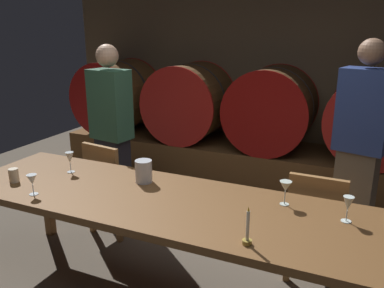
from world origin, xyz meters
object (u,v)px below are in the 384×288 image
at_px(candle_center, 247,234).
at_px(wine_barrel_left, 190,102).
at_px(wine_barrel_center, 272,109).
at_px(dining_table, 163,207).
at_px(wine_barrel_right, 374,117).
at_px(guest_right, 359,151).
at_px(wine_glass_far_left, 70,158).
at_px(wine_barrel_far_left, 118,96).
at_px(wine_glass_far_right, 348,204).
at_px(chair_left, 111,184).
at_px(pitcher, 144,171).
at_px(wine_glass_center_right, 286,187).
at_px(guest_left, 112,131).
at_px(cup_left, 14,175).
at_px(chair_right, 316,222).
at_px(wine_glass_center_left, 32,180).

bearing_deg(candle_center, wine_barrel_left, 119.63).
height_order(wine_barrel_center, dining_table, wine_barrel_center).
xyz_separation_m(wine_barrel_left, wine_barrel_right, (2.21, 0.00, 0.00)).
bearing_deg(wine_barrel_left, guest_right, -33.26).
bearing_deg(dining_table, wine_barrel_center, 87.27).
height_order(candle_center, wine_glass_far_left, candle_center).
xyz_separation_m(wine_barrel_far_left, dining_table, (2.08, -2.55, -0.21)).
bearing_deg(wine_glass_far_right, chair_left, 166.36).
relative_size(pitcher, wine_glass_center_right, 1.04).
bearing_deg(wine_barrel_left, guest_left, -95.48).
xyz_separation_m(wine_glass_far_right, cup_left, (-2.26, -0.34, -0.06)).
height_order(chair_right, candle_center, candle_center).
bearing_deg(wine_barrel_center, wine_glass_center_left, -108.51).
height_order(wine_barrel_right, chair_right, wine_barrel_right).
xyz_separation_m(pitcher, wine_glass_center_left, (-0.57, -0.50, 0.02)).
bearing_deg(chair_left, wine_glass_center_left, 102.31).
bearing_deg(wine_barrel_center, wine_barrel_left, 180.00).
bearing_deg(pitcher, candle_center, -29.33).
distance_m(wine_barrel_far_left, wine_glass_center_left, 3.10).
relative_size(wine_glass_far_right, cup_left, 1.56).
height_order(wine_barrel_center, guest_left, guest_left).
xyz_separation_m(chair_left, wine_glass_center_right, (1.65, -0.41, 0.41)).
bearing_deg(wine_glass_far_left, wine_glass_center_left, -82.49).
height_order(wine_barrel_left, chair_left, wine_barrel_left).
bearing_deg(guest_left, wine_barrel_center, -119.68).
height_order(wine_barrel_left, guest_left, guest_left).
distance_m(chair_left, guest_left, 0.57).
bearing_deg(wine_barrel_left, cup_left, -93.65).
relative_size(wine_barrel_left, wine_glass_far_left, 6.12).
distance_m(chair_left, cup_left, 0.93).
height_order(dining_table, chair_right, chair_right).
xyz_separation_m(wine_barrel_far_left, wine_glass_far_right, (3.21, -2.39, -0.03)).
height_order(dining_table, guest_right, guest_right).
distance_m(dining_table, chair_left, 1.13).
xyz_separation_m(wine_barrel_center, wine_barrel_right, (1.13, 0.00, 0.00)).
relative_size(wine_barrel_left, chair_left, 1.13).
bearing_deg(cup_left, dining_table, 8.98).
relative_size(wine_glass_far_left, wine_glass_far_right, 1.04).
height_order(chair_right, cup_left, chair_right).
relative_size(wine_barrel_far_left, guest_left, 0.58).
distance_m(wine_barrel_left, candle_center, 3.30).
relative_size(wine_barrel_left, cup_left, 9.90).
relative_size(dining_table, cup_left, 29.53).
relative_size(wine_barrel_left, dining_table, 0.34).
distance_m(wine_barrel_center, wine_barrel_right, 1.13).
relative_size(dining_table, candle_center, 13.86).
bearing_deg(chair_left, wine_barrel_left, -79.74).
bearing_deg(wine_glass_far_left, candle_center, -16.64).
distance_m(wine_barrel_right, wine_glass_far_left, 3.21).
distance_m(wine_barrel_far_left, cup_left, 2.89).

